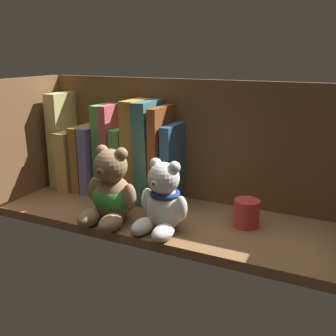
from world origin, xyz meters
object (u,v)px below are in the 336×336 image
book_1 (78,157)px  book_6 (127,161)px  book_0 (65,139)px  book_3 (98,157)px  book_10 (175,163)px  book_9 (165,154)px  book_4 (107,148)px  teddy_bear_smaller (163,201)px  pillar_candle (247,213)px  book_2 (88,156)px  book_7 (139,149)px  book_5 (117,149)px  book_8 (153,150)px  teddy_bear_larger (111,193)px

book_1 → book_6: (15.38, 0.00, 0.89)cm
book_0 → book_3: book_0 is taller
book_10 → book_9: bearing=-180.0°
book_1 → book_4: 10.20cm
book_1 → book_3: book_3 is taller
teddy_bear_smaller → pillar_candle: size_ratio=2.58×
book_2 → book_7: book_7 is taller
book_2 → book_5: book_5 is taller
book_5 → book_8: book_8 is taller
book_9 → pillar_candle: size_ratio=4.02×
book_6 → book_8: book_8 is taller
book_0 → teddy_bear_smaller: book_0 is taller
pillar_candle → book_1: bearing=172.3°
book_9 → book_4: bearing=180.0°
book_8 → teddy_bear_larger: bearing=-95.9°
book_6 → book_7: (3.65, 0.00, 3.53)cm
book_1 → book_4: size_ratio=0.68×
book_6 → book_2: bearing=180.0°
teddy_bear_smaller → pillar_candle: 17.90cm
book_2 → book_3: size_ratio=1.00×
book_1 → book_10: size_ratio=0.81×
book_2 → teddy_bear_larger: size_ratio=1.03×
book_5 → pillar_candle: bearing=-10.4°
book_0 → book_3: 11.06cm
book_6 → teddy_bear_smaller: 24.01cm
book_9 → book_8: bearing=180.0°
book_0 → book_7: bearing=-0.0°
book_4 → book_9: size_ratio=0.98×
book_0 → book_3: (10.33, -0.00, -3.94)cm
book_0 → book_10: bearing=-0.0°
book_0 → book_4: 13.52cm
pillar_candle → teddy_bear_smaller: bearing=-147.7°
book_2 → book_3: (2.95, -0.00, 0.04)cm
book_6 → teddy_bear_larger: 17.43cm
book_2 → pillar_candle: 45.42cm
book_8 → teddy_bear_smaller: bearing=-57.2°
book_9 → teddy_bear_larger: size_ratio=1.41×
book_0 → book_7: size_ratio=1.03×
book_9 → teddy_bear_larger: 17.73cm
book_1 → book_5: size_ratio=0.68×
book_3 → book_10: (22.33, 0.00, 1.06)cm
book_5 → book_4: bearing=180.0°
book_2 → book_7: 16.00cm
book_0 → book_6: (19.30, -0.00, -3.83)cm
book_1 → book_2: (3.46, 0.00, 0.75)cm
book_4 → teddy_bear_smaller: 28.95cm
book_0 → book_2: size_ratio=1.47×
book_0 → teddy_bear_smaller: (37.14, -15.91, -6.11)cm
book_2 → book_5: 9.49cm
book_8 → book_9: bearing=0.0°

